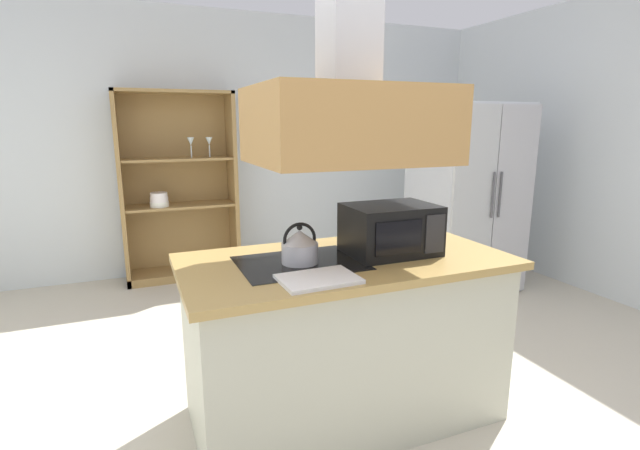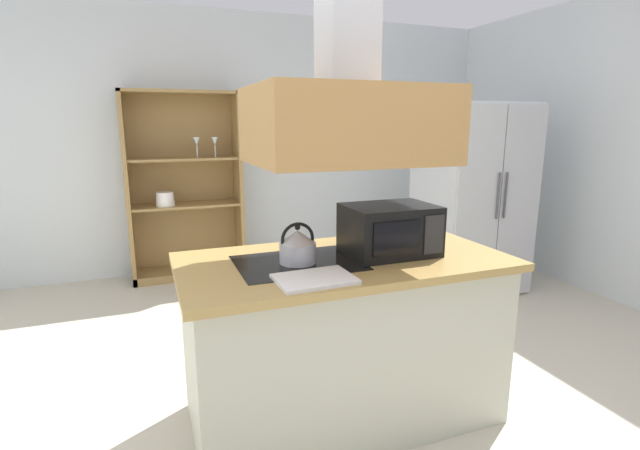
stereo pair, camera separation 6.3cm
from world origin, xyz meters
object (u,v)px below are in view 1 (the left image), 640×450
object	(u,v)px
kettle	(300,246)
dish_cabinet	(179,197)
cutting_board	(318,279)
microwave	(390,229)
refrigerator	(466,198)

from	to	relation	value
kettle	dish_cabinet	bearing A→B (deg)	96.04
dish_cabinet	kettle	world-z (taller)	dish_cabinet
dish_cabinet	cutting_board	world-z (taller)	dish_cabinet
dish_cabinet	microwave	xyz separation A→B (m)	(0.80, -2.81, 0.20)
refrigerator	kettle	bearing A→B (deg)	-146.90
dish_cabinet	refrigerator	bearing A→B (deg)	-28.83
dish_cabinet	kettle	distance (m)	2.82
refrigerator	dish_cabinet	world-z (taller)	dish_cabinet
microwave	kettle	bearing A→B (deg)	178.66
dish_cabinet	cutting_board	bearing A→B (deg)	-84.77
dish_cabinet	cutting_board	size ratio (longest dim) A/B	5.53
refrigerator	microwave	world-z (taller)	refrigerator
kettle	microwave	distance (m)	0.50
kettle	refrigerator	bearing A→B (deg)	33.10
dish_cabinet	cutting_board	xyz separation A→B (m)	(0.28, -3.08, 0.08)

